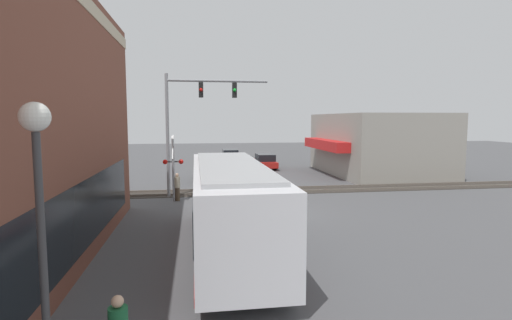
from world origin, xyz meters
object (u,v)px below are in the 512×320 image
city_bus (231,203)px  pedestrian_at_crossing (177,187)px  parked_car_black (211,172)px  crossing_signal (173,162)px  streetlamp (42,236)px  parked_car_red (265,162)px  parked_car_grey (230,156)px

city_bus → pedestrian_at_crossing: bearing=13.6°
parked_car_black → city_bus: bearing=180.0°
city_bus → parked_car_black: bearing=-0.0°
pedestrian_at_crossing → city_bus: bearing=-166.4°
crossing_signal → streetlamp: (-17.00, 1.03, 0.67)m
city_bus → crossing_signal: 9.69m
parked_car_red → parked_car_black: bearing=142.0°
crossing_signal → parked_car_black: (7.44, -2.48, -1.65)m
streetlamp → parked_car_red: bearing=-15.9°
streetlamp → parked_car_grey: bearing=-9.1°
parked_car_red → city_bus: bearing=167.2°
city_bus → crossing_signal: (9.35, 2.48, 0.54)m
crossing_signal → parked_car_black: size_ratio=0.88×
city_bus → parked_car_red: city_bus is taller
parked_car_grey → parked_car_red: bearing=-157.1°
crossing_signal → parked_car_grey: crossing_signal is taller
crossing_signal → parked_car_red: size_ratio=0.85×
parked_car_black → parked_car_red: parked_car_red is taller
streetlamp → pedestrian_at_crossing: (17.04, -1.24, -2.15)m
parked_car_black → parked_car_red: bearing=-38.0°
crossing_signal → parked_car_grey: (20.98, -5.08, -1.63)m
parked_car_black → parked_car_red: 8.77m
city_bus → parked_car_grey: size_ratio=2.21×
parked_car_red → parked_car_grey: parked_car_red is taller
city_bus → pedestrian_at_crossing: (9.39, 2.28, -0.94)m
streetlamp → parked_car_black: bearing=-8.2°
city_bus → parked_car_grey: city_bus is taller
streetlamp → parked_car_red: 32.66m
parked_car_grey → parked_car_black: bearing=169.1°
crossing_signal → parked_car_grey: size_ratio=0.79×
city_bus → streetlamp: streetlamp is taller
pedestrian_at_crossing → crossing_signal: bearing=101.7°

